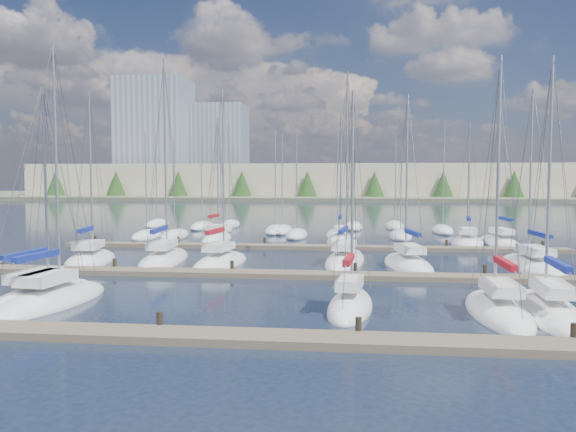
# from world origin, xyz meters

# --- Properties ---
(ground) EXTENTS (400.00, 400.00, 0.00)m
(ground) POSITION_xyz_m (0.00, 60.00, 0.00)
(ground) COLOR #1C2638
(ground) RESTS_ON ground
(dock_near) EXTENTS (44.00, 1.93, 1.10)m
(dock_near) POSITION_xyz_m (0.00, 2.01, 0.15)
(dock_near) COLOR #6B5E4C
(dock_near) RESTS_ON ground
(dock_mid) EXTENTS (44.00, 1.93, 1.10)m
(dock_mid) POSITION_xyz_m (0.00, 16.01, 0.15)
(dock_mid) COLOR #6B5E4C
(dock_mid) RESTS_ON ground
(dock_far) EXTENTS (44.00, 1.93, 1.10)m
(dock_far) POSITION_xyz_m (0.00, 30.01, 0.15)
(dock_far) COLOR #6B5E4C
(dock_far) RESTS_ON ground
(sailboat_d) EXTENTS (2.71, 6.74, 11.12)m
(sailboat_d) POSITION_xyz_m (3.68, 7.66, 0.19)
(sailboat_d) COLOR white
(sailboat_d) RESTS_ON ground
(sailboat_l) EXTENTS (4.04, 8.79, 12.82)m
(sailboat_l) POSITION_xyz_m (7.70, 20.84, 0.18)
(sailboat_l) COLOR white
(sailboat_l) RESTS_ON ground
(sailboat_k) EXTENTS (3.70, 10.10, 14.77)m
(sailboat_k) POSITION_xyz_m (3.30, 22.43, 0.19)
(sailboat_k) COLOR white
(sailboat_k) RESTS_ON ground
(sailboat_m) EXTENTS (3.39, 9.63, 13.09)m
(sailboat_m) POSITION_xyz_m (16.04, 20.87, 0.17)
(sailboat_m) COLOR white
(sailboat_m) RESTS_ON ground
(sailboat_i) EXTENTS (3.51, 10.06, 15.85)m
(sailboat_i) POSITION_xyz_m (-10.07, 21.26, 0.19)
(sailboat_i) COLOR white
(sailboat_i) RESTS_ON ground
(sailboat_j) EXTENTS (3.84, 8.18, 13.28)m
(sailboat_j) POSITION_xyz_m (-5.59, 20.40, 0.18)
(sailboat_j) COLOR white
(sailboat_j) RESTS_ON ground
(sailboat_q) EXTENTS (4.24, 8.66, 12.05)m
(sailboat_q) POSITION_xyz_m (14.53, 34.66, 0.17)
(sailboat_q) COLOR white
(sailboat_q) RESTS_ON ground
(sailboat_p) EXTENTS (2.57, 7.60, 13.00)m
(sailboat_p) POSITION_xyz_m (2.70, 35.27, 0.19)
(sailboat_p) COLOR white
(sailboat_p) RESTS_ON ground
(sailboat_c) EXTENTS (3.95, 8.50, 13.67)m
(sailboat_c) POSITION_xyz_m (-11.13, 7.36, 0.18)
(sailboat_c) COLOR white
(sailboat_c) RESTS_ON ground
(sailboat_h) EXTENTS (4.33, 8.32, 13.33)m
(sailboat_h) POSITION_xyz_m (-15.40, 20.40, 0.18)
(sailboat_h) COLOR white
(sailboat_h) RESTS_ON ground
(sailboat_r) EXTENTS (3.55, 8.70, 13.82)m
(sailboat_r) POSITION_xyz_m (17.45, 34.67, 0.19)
(sailboat_r) COLOR white
(sailboat_r) RESTS_ON ground
(sailboat_f) EXTENTS (3.12, 8.92, 12.55)m
(sailboat_f) POSITION_xyz_m (12.69, 7.56, 0.18)
(sailboat_f) COLOR white
(sailboat_f) RESTS_ON ground
(sailboat_n) EXTENTS (2.66, 7.19, 12.93)m
(sailboat_n) POSITION_xyz_m (-9.45, 35.18, 0.20)
(sailboat_n) COLOR white
(sailboat_n) RESTS_ON ground
(sailboat_b) EXTENTS (3.37, 8.67, 11.76)m
(sailboat_b) POSITION_xyz_m (-12.09, 7.98, 0.17)
(sailboat_b) COLOR white
(sailboat_b) RESTS_ON ground
(sailboat_e) EXTENTS (2.58, 7.85, 12.57)m
(sailboat_e) POSITION_xyz_m (10.41, 7.42, 0.18)
(sailboat_e) COLOR white
(sailboat_e) RESTS_ON ground
(distant_boats) EXTENTS (36.93, 20.75, 13.30)m
(distant_boats) POSITION_xyz_m (-4.34, 43.76, 0.29)
(distant_boats) COLOR #9EA0A5
(distant_boats) RESTS_ON ground
(shoreline) EXTENTS (400.00, 60.00, 38.00)m
(shoreline) POSITION_xyz_m (-13.29, 149.77, 7.44)
(shoreline) COLOR #666B51
(shoreline) RESTS_ON ground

